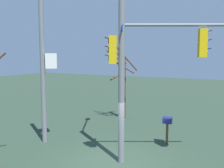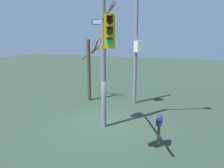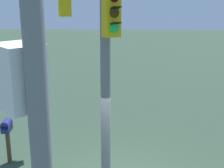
{
  "view_description": "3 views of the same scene",
  "coord_description": "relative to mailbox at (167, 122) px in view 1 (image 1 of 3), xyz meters",
  "views": [
    {
      "loc": [
        -4.74,
        9.19,
        4.42
      ],
      "look_at": [
        0.2,
        -0.24,
        3.22
      ],
      "focal_mm": 42.17,
      "sensor_mm": 36.0,
      "label": 1
    },
    {
      "loc": [
        -9.5,
        -4.24,
        4.65
      ],
      "look_at": [
        -0.36,
        -0.73,
        2.42
      ],
      "focal_mm": 32.32,
      "sensor_mm": 36.0,
      "label": 2
    },
    {
      "loc": [
        7.54,
        0.21,
        5.01
      ],
      "look_at": [
        0.32,
        -0.04,
        2.99
      ],
      "focal_mm": 51.84,
      "sensor_mm": 36.0,
      "label": 3
    }
  ],
  "objects": [
    {
      "name": "ground_plane",
      "position": [
        1.3,
        3.25,
        -1.11
      ],
      "size": [
        80.0,
        80.0,
        0.0
      ],
      "primitive_type": "plane",
      "color": "#293C2D"
    },
    {
      "name": "main_signal_pole_assembly",
      "position": [
        0.7,
        2.64,
        3.94
      ],
      "size": [
        5.68,
        3.55,
        9.25
      ],
      "rotation": [
        0.0,
        0.0,
        3.62
      ],
      "color": "slate",
      "rests_on": "ground"
    },
    {
      "name": "secondary_pole_assembly",
      "position": [
        5.51,
        2.47,
        2.72
      ],
      "size": [
        0.77,
        0.75,
        7.42
      ],
      "rotation": [
        0.0,
        0.0,
        3.9
      ],
      "color": "slate",
      "rests_on": "ground"
    },
    {
      "name": "mailbox",
      "position": [
        0.0,
        0.0,
        0.0
      ],
      "size": [
        0.45,
        0.26,
        1.41
      ],
      "rotation": [
        0.0,
        0.0,
        1.62
      ],
      "color": "#4C3823",
      "rests_on": "ground"
    },
    {
      "name": "bare_tree_behind_pole",
      "position": [
        4.16,
        -3.71,
        1.39
      ],
      "size": [
        2.25,
        2.12,
        4.96
      ],
      "color": "#513428",
      "rests_on": "ground"
    }
  ]
}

